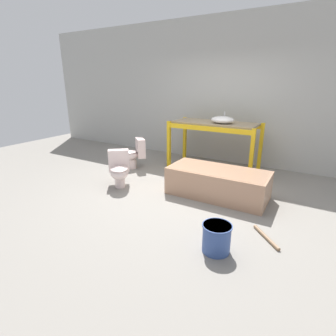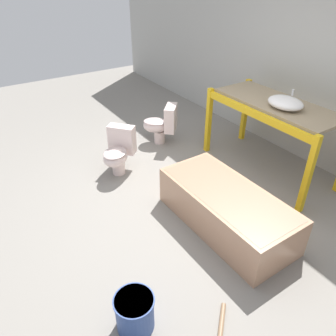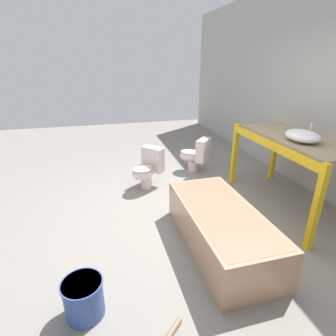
# 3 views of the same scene
# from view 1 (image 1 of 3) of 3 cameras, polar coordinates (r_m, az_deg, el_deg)

# --- Properties ---
(ground_plane) EXTENTS (12.00, 12.00, 0.00)m
(ground_plane) POSITION_cam_1_polar(r_m,az_deg,el_deg) (4.60, 2.60, -5.19)
(ground_plane) COLOR gray
(warehouse_wall_rear) EXTENTS (10.80, 0.08, 3.20)m
(warehouse_wall_rear) POSITION_cam_1_polar(r_m,az_deg,el_deg) (6.27, 12.84, 15.82)
(warehouse_wall_rear) COLOR #ADADA8
(warehouse_wall_rear) RESTS_ON ground_plane
(shelving_rack) EXTENTS (1.86, 0.83, 1.02)m
(shelving_rack) POSITION_cam_1_polar(r_m,az_deg,el_deg) (5.65, 10.12, 8.26)
(shelving_rack) COLOR yellow
(shelving_rack) RESTS_ON ground_plane
(sink_basin) EXTENTS (0.47, 0.36, 0.22)m
(sink_basin) POSITION_cam_1_polar(r_m,az_deg,el_deg) (5.47, 11.78, 10.24)
(sink_basin) COLOR white
(sink_basin) RESTS_ON shelving_rack
(bathtub_main) EXTENTS (1.63, 0.75, 0.46)m
(bathtub_main) POSITION_cam_1_polar(r_m,az_deg,el_deg) (4.42, 10.76, -2.75)
(bathtub_main) COLOR tan
(bathtub_main) RESTS_ON ground_plane
(toilet_near) EXTENTS (0.62, 0.63, 0.65)m
(toilet_near) POSITION_cam_1_polar(r_m,az_deg,el_deg) (5.78, -7.46, 3.25)
(toilet_near) COLOR silver
(toilet_near) RESTS_ON ground_plane
(toilet_far) EXTENTS (0.61, 0.63, 0.65)m
(toilet_far) POSITION_cam_1_polar(r_m,az_deg,el_deg) (4.79, -10.58, -0.13)
(toilet_far) COLOR silver
(toilet_far) RESTS_ON ground_plane
(bucket_white) EXTENTS (0.34, 0.34, 0.33)m
(bucket_white) POSITION_cam_1_polar(r_m,az_deg,el_deg) (3.08, 10.52, -14.65)
(bucket_white) COLOR #334C8C
(bucket_white) RESTS_ON ground_plane
(loose_pipe) EXTENTS (0.39, 0.41, 0.04)m
(loose_pipe) POSITION_cam_1_polar(r_m,az_deg,el_deg) (3.53, 20.56, -13.89)
(loose_pipe) COLOR #8C6B4C
(loose_pipe) RESTS_ON ground_plane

